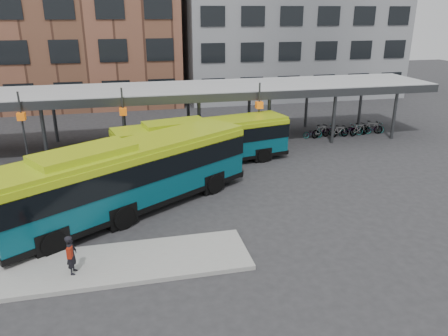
{
  "coord_description": "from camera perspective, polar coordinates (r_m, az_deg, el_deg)",
  "views": [
    {
      "loc": [
        -2.91,
        -18.17,
        9.31
      ],
      "look_at": [
        1.78,
        2.07,
        1.8
      ],
      "focal_mm": 35.0,
      "sensor_mm": 36.0,
      "label": 1
    }
  ],
  "objects": [
    {
      "name": "boarding_island",
      "position": [
        17.94,
        -19.85,
        -12.38
      ],
      "size": [
        14.0,
        3.0,
        0.18
      ],
      "primitive_type": "cube",
      "color": "gray",
      "rests_on": "ground"
    },
    {
      "name": "bike_rack",
      "position": [
        35.68,
        15.63,
        4.8
      ],
      "size": [
        7.02,
        1.29,
        1.05
      ],
      "color": "slate",
      "rests_on": "ground"
    },
    {
      "name": "canopy",
      "position": [
        31.63,
        -7.81,
        9.86
      ],
      "size": [
        40.0,
        6.53,
        4.8
      ],
      "color": "#999B9E",
      "rests_on": "ground"
    },
    {
      "name": "building_grey",
      "position": [
        53.62,
        8.1,
        20.44
      ],
      "size": [
        24.0,
        14.0,
        20.0
      ],
      "primitive_type": "cube",
      "color": "slate",
      "rests_on": "ground"
    },
    {
      "name": "ground",
      "position": [
        20.62,
        -3.56,
        -7.0
      ],
      "size": [
        120.0,
        120.0,
        0.0
      ],
      "primitive_type": "plane",
      "color": "#28282B",
      "rests_on": "ground"
    },
    {
      "name": "bus_front",
      "position": [
        21.39,
        -12.4,
        -0.88
      ],
      "size": [
        12.67,
        9.47,
        3.65
      ],
      "rotation": [
        0.0,
        0.0,
        0.57
      ],
      "color": "#074654",
      "rests_on": "ground"
    },
    {
      "name": "pedestrian",
      "position": [
        17.11,
        -19.29,
        -10.62
      ],
      "size": [
        0.45,
        0.63,
        1.52
      ],
      "rotation": [
        0.0,
        0.0,
        1.41
      ],
      "color": "black",
      "rests_on": "boarding_island"
    },
    {
      "name": "bus_rear",
      "position": [
        27.41,
        -2.76,
        3.53
      ],
      "size": [
        11.42,
        4.74,
        3.08
      ],
      "rotation": [
        0.0,
        0.0,
        0.22
      ],
      "color": "#074654",
      "rests_on": "ground"
    }
  ]
}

